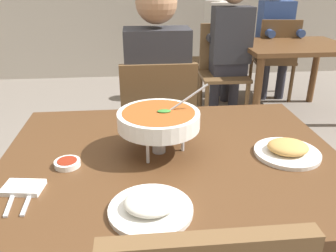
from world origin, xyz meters
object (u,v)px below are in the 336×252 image
at_px(chair_bg_right, 222,66).
at_px(patron_bg_right, 230,42).
at_px(dining_table_main, 172,177).
at_px(chair_diner_main, 158,124).
at_px(rice_plate, 151,206).
at_px(dining_table_far, 292,57).
at_px(sauce_dish, 67,163).
at_px(chair_bg_middle, 275,55).
at_px(diner_main, 157,84).
at_px(curry_bowl, 159,120).
at_px(patron_bg_left, 219,33).
at_px(appetizer_plate, 287,150).
at_px(patron_bg_middle, 276,32).
at_px(chair_bg_left, 222,55).

xyz_separation_m(chair_bg_right, patron_bg_right, (0.05, -0.05, 0.24)).
distance_m(dining_table_main, chair_diner_main, 0.78).
bearing_deg(chair_diner_main, rice_plate, -94.98).
bearing_deg(dining_table_far, chair_bg_right, 175.41).
distance_m(sauce_dish, chair_bg_middle, 3.16).
height_order(diner_main, curry_bowl, diner_main).
xyz_separation_m(rice_plate, patron_bg_left, (0.90, 2.96, 0.00)).
height_order(chair_diner_main, chair_bg_right, same).
bearing_deg(dining_table_far, dining_table_main, -124.20).
distance_m(chair_bg_middle, patron_bg_right, 0.84).
height_order(appetizer_plate, patron_bg_middle, patron_bg_middle).
bearing_deg(appetizer_plate, chair_bg_right, 82.05).
distance_m(appetizer_plate, chair_bg_right, 2.19).
bearing_deg(rice_plate, patron_bg_left, 73.08).
distance_m(chair_diner_main, appetizer_plate, 0.95).
bearing_deg(sauce_dish, appetizer_plate, 0.21).
relative_size(sauce_dish, dining_table_far, 0.09).
xyz_separation_m(rice_plate, patron_bg_middle, (1.54, 2.96, 0.00)).
height_order(chair_diner_main, rice_plate, chair_diner_main).
height_order(sauce_dish, chair_bg_left, chair_bg_left).
bearing_deg(patron_bg_right, appetizer_plate, -99.34).
xyz_separation_m(patron_bg_left, patron_bg_middle, (0.64, 0.01, 0.00)).
bearing_deg(chair_bg_left, patron_bg_middle, 1.98).
bearing_deg(chair_diner_main, dining_table_main, -90.00).
relative_size(curry_bowl, rice_plate, 1.39).
relative_size(dining_table_main, appetizer_plate, 5.20).
xyz_separation_m(diner_main, chair_bg_left, (0.84, 1.81, -0.24)).
bearing_deg(chair_bg_left, sauce_dish, -114.54).
bearing_deg(chair_bg_middle, curry_bowl, -120.45).
distance_m(chair_bg_right, patron_bg_middle, 0.92).
xyz_separation_m(dining_table_far, chair_bg_left, (-0.56, 0.55, -0.09)).
bearing_deg(dining_table_main, patron_bg_left, 73.01).
relative_size(dining_table_main, rice_plate, 5.20).
xyz_separation_m(dining_table_main, chair_bg_right, (0.73, 2.12, -0.11)).
xyz_separation_m(appetizer_plate, patron_bg_right, (0.35, 2.11, 0.00)).
bearing_deg(rice_plate, chair_diner_main, 85.02).
bearing_deg(patron_bg_right, chair_bg_left, 82.54).
bearing_deg(chair_bg_middle, dining_table_main, -119.38).
distance_m(chair_diner_main, patron_bg_middle, 2.37).
bearing_deg(chair_bg_right, chair_bg_left, 76.77).
distance_m(diner_main, curry_bowl, 0.79).
bearing_deg(dining_table_main, patron_bg_right, 69.52).
height_order(appetizer_plate, dining_table_far, appetizer_plate).
bearing_deg(sauce_dish, chair_bg_middle, 55.12).
xyz_separation_m(chair_bg_middle, patron_bg_right, (-0.66, -0.47, 0.24)).
height_order(dining_table_main, patron_bg_left, patron_bg_left).
xyz_separation_m(appetizer_plate, chair_bg_middle, (1.00, 2.58, -0.23)).
height_order(curry_bowl, chair_bg_left, curry_bowl).
height_order(sauce_dish, chair_bg_middle, chair_bg_middle).
bearing_deg(diner_main, patron_bg_middle, 51.78).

